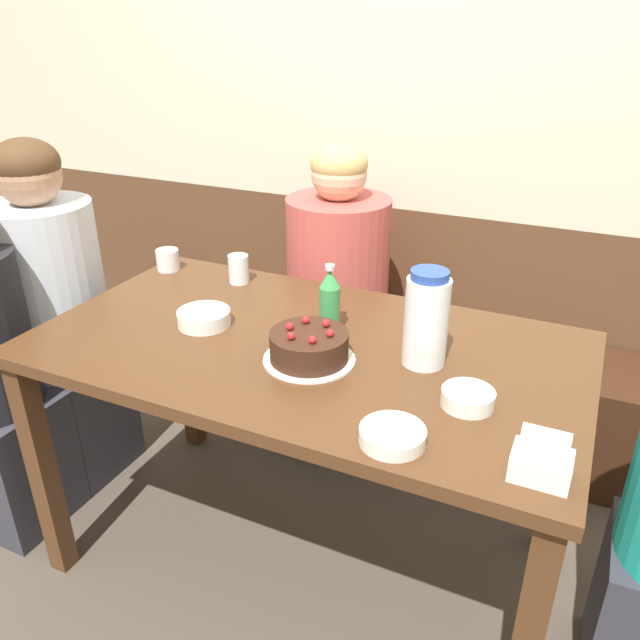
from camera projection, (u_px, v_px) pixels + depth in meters
The scene contains 15 objects.
ground_plane at pixel (308, 555), 2.01m from camera, with size 12.00×12.00×0.00m, color #4C4238.
back_wall at pixel (428, 111), 2.32m from camera, with size 4.80×0.04×2.50m.
bench_seat at pixel (395, 376), 2.59m from camera, with size 1.95×0.38×0.44m.
dining_table at pixel (306, 374), 1.72m from camera, with size 1.46×0.82×0.78m.
birthday_cake at pixel (309, 347), 1.57m from camera, with size 0.24×0.24×0.10m.
water_pitcher at pixel (426, 319), 1.52m from camera, with size 0.11×0.11×0.25m.
soju_bottle at pixel (330, 300), 1.70m from camera, with size 0.06×0.06×0.20m.
napkin_holder at pixel (542, 461), 1.17m from camera, with size 0.11×0.08×0.11m.
bowl_soup_white at pixel (204, 318), 1.76m from camera, with size 0.15×0.15×0.04m.
bowl_rice_small at pixel (468, 398), 1.39m from camera, with size 0.12×0.12×0.04m.
bowl_side_dish at pixel (392, 436), 1.27m from camera, with size 0.14×0.14×0.03m.
glass_water_tall at pixel (168, 260), 2.14m from camera, with size 0.08×0.08×0.07m.
glass_tumbler_short at pixel (239, 269), 2.04m from camera, with size 0.07×0.07×0.09m.
person_teal_shirt at pixel (337, 302), 2.37m from camera, with size 0.38×0.38×1.18m.
person_grey_tee at pixel (58, 322), 2.17m from camera, with size 0.35×0.35×1.23m.
Camera 1 is at (0.66, -1.32, 1.56)m, focal length 35.00 mm.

